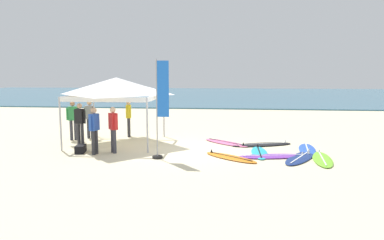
{
  "coord_description": "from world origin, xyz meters",
  "views": [
    {
      "loc": [
        1.89,
        -13.27,
        2.96
      ],
      "look_at": [
        0.35,
        1.26,
        1.0
      ],
      "focal_mm": 33.34,
      "sensor_mm": 36.0,
      "label": 1
    }
  ],
  "objects_px": {
    "surfboard_lime": "(322,159)",
    "surfboard_black": "(262,144)",
    "surfboard_blue": "(307,149)",
    "gear_bag_near_tent": "(81,149)",
    "person_yellow": "(129,115)",
    "surfboard_pink": "(226,143)",
    "person_grey": "(90,117)",
    "canopy_tent": "(116,86)",
    "surfboard_navy": "(301,157)",
    "surfboard_orange": "(230,157)",
    "person_black": "(80,121)",
    "surfboard_purple": "(274,156)",
    "banner_flag": "(160,113)",
    "person_green": "(73,118)",
    "person_red": "(113,126)",
    "person_blue": "(94,127)",
    "surfboard_cyan": "(259,152)"
  },
  "relations": [
    {
      "from": "surfboard_lime",
      "to": "surfboard_black",
      "type": "bearing_deg",
      "value": 128.26
    },
    {
      "from": "surfboard_blue",
      "to": "person_yellow",
      "type": "distance_m",
      "value": 7.94
    },
    {
      "from": "surfboard_blue",
      "to": "surfboard_purple",
      "type": "height_order",
      "value": "same"
    },
    {
      "from": "canopy_tent",
      "to": "surfboard_purple",
      "type": "bearing_deg",
      "value": -16.86
    },
    {
      "from": "person_grey",
      "to": "person_red",
      "type": "xyz_separation_m",
      "value": [
        2.0,
        -2.74,
        0.0
      ]
    },
    {
      "from": "surfboard_black",
      "to": "person_grey",
      "type": "distance_m",
      "value": 7.68
    },
    {
      "from": "gear_bag_near_tent",
      "to": "person_red",
      "type": "bearing_deg",
      "value": 4.29
    },
    {
      "from": "surfboard_lime",
      "to": "person_blue",
      "type": "distance_m",
      "value": 8.07
    },
    {
      "from": "surfboard_pink",
      "to": "gear_bag_near_tent",
      "type": "height_order",
      "value": "gear_bag_near_tent"
    },
    {
      "from": "surfboard_navy",
      "to": "surfboard_lime",
      "type": "xyz_separation_m",
      "value": [
        0.69,
        -0.15,
        0.0
      ]
    },
    {
      "from": "surfboard_orange",
      "to": "person_green",
      "type": "relative_size",
      "value": 1.21
    },
    {
      "from": "surfboard_pink",
      "to": "surfboard_black",
      "type": "distance_m",
      "value": 1.49
    },
    {
      "from": "surfboard_cyan",
      "to": "surfboard_blue",
      "type": "distance_m",
      "value": 2.0
    },
    {
      "from": "surfboard_black",
      "to": "surfboard_lime",
      "type": "relative_size",
      "value": 1.11
    },
    {
      "from": "surfboard_navy",
      "to": "person_green",
      "type": "xyz_separation_m",
      "value": [
        -9.28,
        2.45,
        0.95
      ]
    },
    {
      "from": "surfboard_blue",
      "to": "surfboard_black",
      "type": "bearing_deg",
      "value": 154.56
    },
    {
      "from": "surfboard_lime",
      "to": "person_blue",
      "type": "bearing_deg",
      "value": 179.66
    },
    {
      "from": "surfboard_orange",
      "to": "person_grey",
      "type": "distance_m",
      "value": 7.09
    },
    {
      "from": "surfboard_pink",
      "to": "surfboard_blue",
      "type": "distance_m",
      "value": 3.26
    },
    {
      "from": "surfboard_blue",
      "to": "person_black",
      "type": "relative_size",
      "value": 1.37
    },
    {
      "from": "surfboard_purple",
      "to": "person_red",
      "type": "distance_m",
      "value": 5.89
    },
    {
      "from": "surfboard_orange",
      "to": "person_red",
      "type": "xyz_separation_m",
      "value": [
        -4.29,
        0.4,
        0.95
      ]
    },
    {
      "from": "person_yellow",
      "to": "person_grey",
      "type": "bearing_deg",
      "value": -160.33
    },
    {
      "from": "surfboard_lime",
      "to": "person_black",
      "type": "bearing_deg",
      "value": 169.65
    },
    {
      "from": "person_grey",
      "to": "person_green",
      "type": "xyz_separation_m",
      "value": [
        -0.57,
        -0.47,
        0.0
      ]
    },
    {
      "from": "canopy_tent",
      "to": "surfboard_purple",
      "type": "distance_m",
      "value": 6.93
    },
    {
      "from": "canopy_tent",
      "to": "person_red",
      "type": "distance_m",
      "value": 2.34
    },
    {
      "from": "surfboard_blue",
      "to": "person_blue",
      "type": "bearing_deg",
      "value": -169.3
    },
    {
      "from": "banner_flag",
      "to": "gear_bag_near_tent",
      "type": "bearing_deg",
      "value": 169.91
    },
    {
      "from": "surfboard_pink",
      "to": "surfboard_purple",
      "type": "height_order",
      "value": "same"
    },
    {
      "from": "banner_flag",
      "to": "gear_bag_near_tent",
      "type": "relative_size",
      "value": 5.67
    },
    {
      "from": "person_grey",
      "to": "gear_bag_near_tent",
      "type": "relative_size",
      "value": 2.85
    },
    {
      "from": "person_black",
      "to": "canopy_tent",
      "type": "bearing_deg",
      "value": 18.09
    },
    {
      "from": "surfboard_pink",
      "to": "person_black",
      "type": "distance_m",
      "value": 6.1
    },
    {
      "from": "surfboard_purple",
      "to": "surfboard_lime",
      "type": "xyz_separation_m",
      "value": [
        1.59,
        -0.26,
        0.0
      ]
    },
    {
      "from": "person_green",
      "to": "surfboard_pink",
      "type": "bearing_deg",
      "value": -0.6
    },
    {
      "from": "surfboard_pink",
      "to": "person_grey",
      "type": "bearing_deg",
      "value": 174.93
    },
    {
      "from": "person_grey",
      "to": "surfboard_orange",
      "type": "bearing_deg",
      "value": -26.53
    },
    {
      "from": "surfboard_orange",
      "to": "surfboard_blue",
      "type": "bearing_deg",
      "value": 28.46
    },
    {
      "from": "canopy_tent",
      "to": "banner_flag",
      "type": "relative_size",
      "value": 1.02
    },
    {
      "from": "canopy_tent",
      "to": "gear_bag_near_tent",
      "type": "bearing_deg",
      "value": -112.99
    },
    {
      "from": "canopy_tent",
      "to": "surfboard_navy",
      "type": "relative_size",
      "value": 1.37
    },
    {
      "from": "surfboard_navy",
      "to": "surfboard_orange",
      "type": "bearing_deg",
      "value": -174.91
    },
    {
      "from": "person_green",
      "to": "person_black",
      "type": "relative_size",
      "value": 1.0
    },
    {
      "from": "surfboard_orange",
      "to": "banner_flag",
      "type": "distance_m",
      "value": 2.86
    },
    {
      "from": "surfboard_purple",
      "to": "person_blue",
      "type": "bearing_deg",
      "value": -178.06
    },
    {
      "from": "canopy_tent",
      "to": "person_grey",
      "type": "relative_size",
      "value": 2.02
    },
    {
      "from": "surfboard_black",
      "to": "person_green",
      "type": "distance_m",
      "value": 8.22
    },
    {
      "from": "person_yellow",
      "to": "person_black",
      "type": "bearing_deg",
      "value": -126.86
    },
    {
      "from": "surfboard_lime",
      "to": "gear_bag_near_tent",
      "type": "relative_size",
      "value": 3.94
    }
  ]
}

